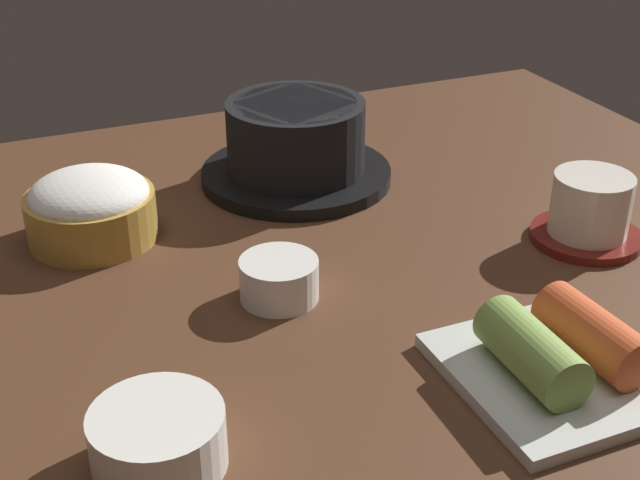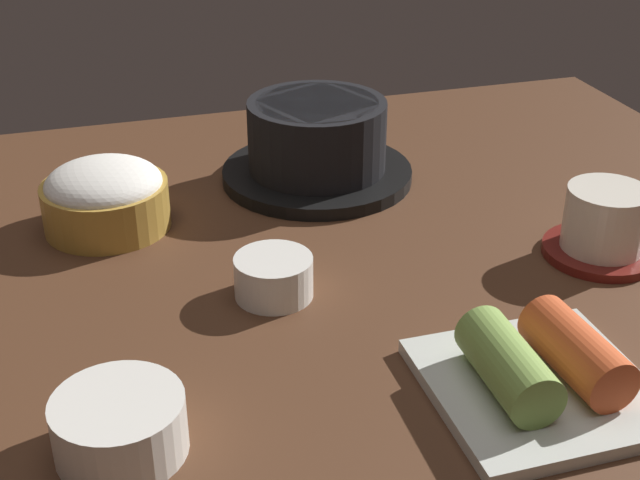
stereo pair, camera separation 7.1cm
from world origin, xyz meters
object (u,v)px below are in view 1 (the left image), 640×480
at_px(kimchi_plate, 560,356).
at_px(side_bowl_near, 158,438).
at_px(banchan_cup_center, 279,278).
at_px(stone_pot, 296,144).
at_px(tea_cup_with_saucer, 590,211).
at_px(rice_bowl, 90,207).

distance_m(kimchi_plate, side_bowl_near, 0.27).
xyz_separation_m(banchan_cup_center, side_bowl_near, (-0.13, -0.15, 0.00)).
bearing_deg(stone_pot, kimchi_plate, -83.56).
bearing_deg(banchan_cup_center, stone_pot, 64.73).
height_order(tea_cup_with_saucer, side_bowl_near, tea_cup_with_saucer).
bearing_deg(rice_bowl, side_bowl_near, -93.16).
xyz_separation_m(tea_cup_with_saucer, kimchi_plate, (-0.14, -0.15, -0.01)).
xyz_separation_m(rice_bowl, tea_cup_with_saucer, (0.40, -0.18, -0.00)).
bearing_deg(kimchi_plate, stone_pot, 96.44).
height_order(tea_cup_with_saucer, banchan_cup_center, tea_cup_with_saucer).
xyz_separation_m(rice_bowl, kimchi_plate, (0.25, -0.33, -0.01)).
xyz_separation_m(kimchi_plate, side_bowl_near, (-0.27, 0.02, 0.00)).
bearing_deg(rice_bowl, stone_pot, 12.03).
distance_m(stone_pot, tea_cup_with_saucer, 0.29).
bearing_deg(tea_cup_with_saucer, kimchi_plate, -133.24).
relative_size(stone_pot, tea_cup_with_saucer, 1.97).
xyz_separation_m(banchan_cup_center, kimchi_plate, (0.14, -0.17, -0.00)).
height_order(stone_pot, rice_bowl, stone_pot).
height_order(stone_pot, tea_cup_with_saucer, stone_pot).
bearing_deg(tea_cup_with_saucer, side_bowl_near, -162.64).
distance_m(stone_pot, kimchi_plate, 0.38).
height_order(rice_bowl, side_bowl_near, rice_bowl).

